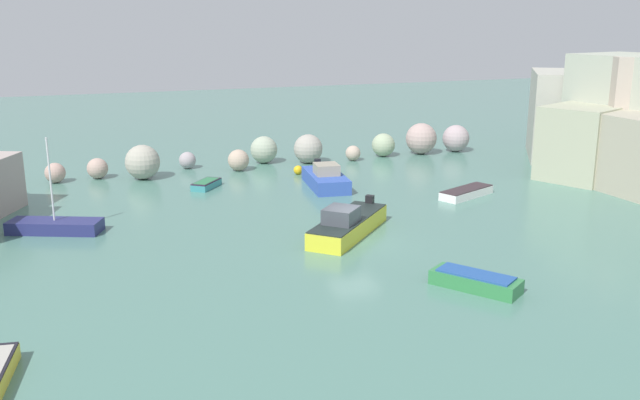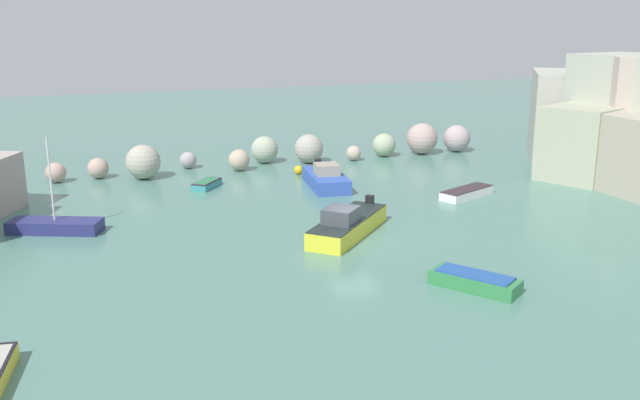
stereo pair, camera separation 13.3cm
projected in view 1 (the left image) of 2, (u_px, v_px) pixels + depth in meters
The scene contains 9 objects.
cove_water at pixel (354, 242), 35.95m from camera, with size 160.00×160.00×0.00m, color slate.
rock_breakwater at pixel (285, 151), 54.53m from camera, with size 41.43×4.73×2.61m.
channel_buoy at pixel (298, 170), 51.28m from camera, with size 0.67×0.67×0.67m, color gold.
moored_boat_0 at pixel (55, 226), 37.43m from camera, with size 5.15×3.42×5.19m.
moored_boat_2 at pixel (326, 178), 47.47m from camera, with size 3.02×5.82×1.65m.
moored_boat_3 at pixel (348, 224), 36.87m from camera, with size 6.21×6.25×1.75m.
moored_boat_4 at pixel (475, 281), 29.65m from camera, with size 3.25×3.93×0.70m.
moored_boat_5 at pixel (206, 184), 47.22m from camera, with size 2.44×2.68×0.50m.
moored_boat_6 at pixel (466, 192), 44.90m from camera, with size 4.38×2.86×0.57m.
Camera 1 is at (-13.74, -31.38, 11.27)m, focal length 38.93 mm.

